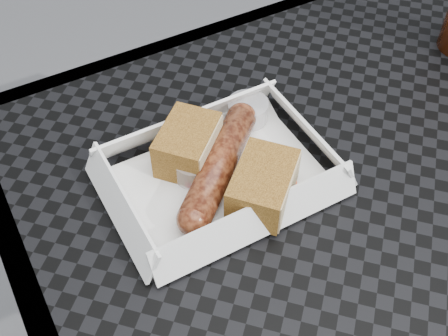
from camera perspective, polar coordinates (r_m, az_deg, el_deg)
name	(u,v)px	position (r m, az deg, el deg)	size (l,w,h in m)	color
patio_table	(387,244)	(0.70, 16.27, -7.44)	(0.80, 0.80, 0.74)	black
food_tray	(220,178)	(0.63, -0.44, -1.06)	(0.22, 0.15, 0.00)	white
bratwurst	(219,165)	(0.62, -0.47, 0.35)	(0.15, 0.14, 0.04)	brown
bread_near	(188,145)	(0.63, -3.70, 2.35)	(0.08, 0.06, 0.05)	brown
bread_far	(263,185)	(0.60, 3.96, -1.75)	(0.09, 0.06, 0.04)	brown
veg_garnish	(284,172)	(0.64, 6.14, -0.37)	(0.03, 0.03, 0.00)	#F83D0A
napkin	(236,136)	(0.68, 1.23, 3.26)	(0.12, 0.12, 0.00)	white
condiment_cup_sauce	(195,168)	(0.63, -2.94, 0.04)	(0.05, 0.05, 0.03)	#98120B
condiment_cup_empty	(248,112)	(0.69, 2.43, 5.73)	(0.05, 0.05, 0.03)	silver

